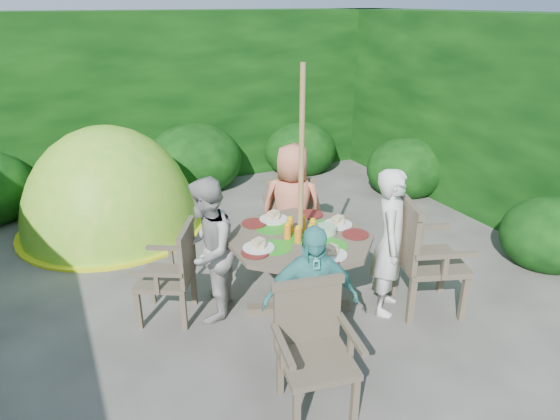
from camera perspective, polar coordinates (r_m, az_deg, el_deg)
name	(u,v)px	position (r m, az deg, el deg)	size (l,w,h in m)	color
ground	(239,308)	(4.72, -4.74, -11.07)	(60.00, 60.00, 0.00)	#43413C
hedge_enclosure	(189,142)	(5.37, -10.37, 7.62)	(9.00, 9.00, 2.50)	black
patio_table	(300,249)	(4.35, 2.34, -4.46)	(1.69, 1.69, 0.90)	#463C2D
parasol_pole	(301,199)	(4.15, 2.39, 1.25)	(0.04, 0.04, 2.20)	olive
garden_chair_right	(422,254)	(4.62, 15.90, -4.88)	(0.72, 0.76, 1.03)	#463C2D
garden_chair_left	(173,272)	(4.46, -12.12, -6.92)	(0.63, 0.66, 0.85)	#463C2D
garden_chair_back	(290,215)	(5.40, 1.13, -0.52)	(0.68, 0.64, 0.91)	#463C2D
garden_chair_front	(313,346)	(3.51, 3.84, -15.26)	(0.59, 0.55, 0.87)	#463C2D
child_right	(391,242)	(4.48, 12.55, -3.63)	(0.49, 0.32, 1.35)	white
child_left	(207,250)	(4.34, -8.32, -4.60)	(0.63, 0.49, 1.29)	#A6A5A0
child_back	(292,209)	(5.05, 1.39, 0.11)	(0.66, 0.43, 1.35)	#D87959
child_front	(311,303)	(3.67, 3.54, -10.54)	(0.71, 0.30, 1.22)	#48A9A3
dome_tent	(114,228)	(6.57, -18.49, -1.99)	(2.56, 2.56, 2.57)	#6CCC27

